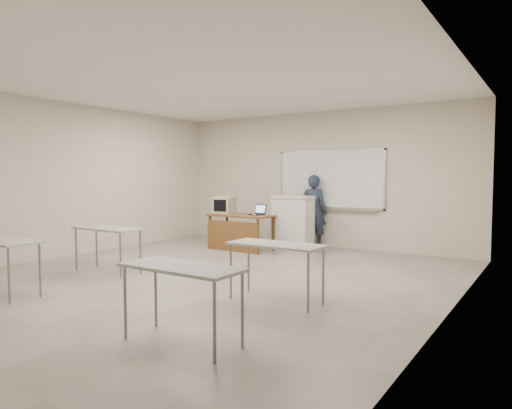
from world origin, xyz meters
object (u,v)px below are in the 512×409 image
Objects in this scene: crt_monitor at (224,205)px; podium at (293,223)px; laptop at (258,212)px; instructor_desk at (238,225)px; presenter at (314,211)px; whiteboard at (330,180)px; mouse at (254,215)px; keyboard at (297,196)px.

podium is at bearing 8.72° from crt_monitor.
laptop is (0.87, 0.03, -0.13)m from crt_monitor.
instructor_desk is 1.74m from presenter.
podium is 0.68m from presenter.
crt_monitor is at bearing -147.84° from whiteboard.
instructor_desk is at bearing 40.75° from presenter.
crt_monitor is at bearing -167.52° from podium.
mouse is at bearing -133.29° from podium.
laptop reaches higher than mouse.
whiteboard is at bearing 54.37° from laptop.
laptop is at bearing -132.31° from whiteboard.
crt_monitor is at bearing -171.50° from laptop.
instructor_desk is 1.38m from keyboard.
presenter is at bearing 24.16° from crt_monitor.
podium is (0.93, 0.71, 0.04)m from instructor_desk.
laptop is at bearing -7.28° from crt_monitor.
keyboard is at bearing 30.95° from instructor_desk.
presenter reaches higher than crt_monitor.
mouse is at bearing -125.45° from whiteboard.
keyboard is 0.81m from presenter.
whiteboard reaches higher than laptop.
keyboard reaches higher than laptop.
presenter is (1.11, 1.32, 0.26)m from instructor_desk.
instructor_desk is at bearing -135.78° from keyboard.
mouse reaches higher than instructor_desk.
mouse is 0.98m from keyboard.
whiteboard reaches higher than instructor_desk.
presenter is at bearing 52.26° from instructor_desk.
whiteboard is at bearing 62.28° from mouse.
whiteboard is 1.93m from mouse.
podium is 0.71× the size of presenter.
presenter reaches higher than instructor_desk.
keyboard is (0.76, 0.33, 0.36)m from laptop.
podium is 12.58× the size of mouse.
instructor_desk is 3.02× the size of keyboard.
crt_monitor is at bearing 23.91° from presenter.
presenter is at bearing 60.08° from laptop.
podium is at bearing 59.79° from mouse.
instructor_desk is 3.10× the size of crt_monitor.
crt_monitor reaches higher than mouse.
keyboard is (0.69, 0.57, 0.39)m from mouse.
podium reaches higher than mouse.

